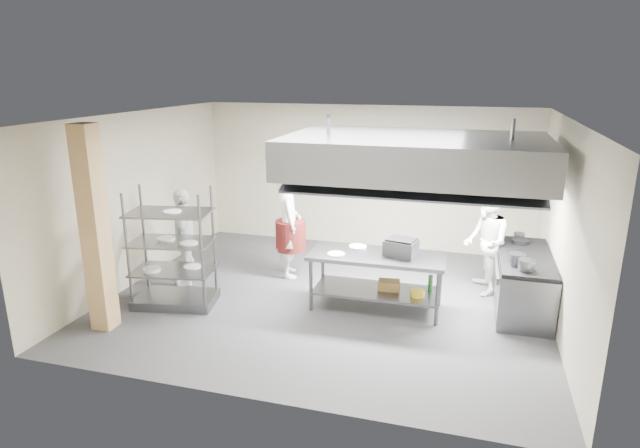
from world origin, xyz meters
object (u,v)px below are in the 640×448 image
(pass_rack, at_px, (172,248))
(cooking_range, at_px, (523,283))
(chef_plating, at_px, (185,237))
(island, at_px, (376,281))
(chef_line, at_px, (486,242))
(chef_head, at_px, (288,224))
(griddle, at_px, (401,247))
(stockpot, at_px, (517,259))

(pass_rack, height_order, cooking_range, pass_rack)
(cooking_range, height_order, chef_plating, chef_plating)
(island, distance_m, chef_line, 2.05)
(chef_head, height_order, chef_line, chef_head)
(chef_head, xyz_separation_m, griddle, (2.17, -0.88, 0.04))
(chef_plating, distance_m, griddle, 3.80)
(cooking_range, height_order, chef_line, chef_line)
(chef_head, height_order, stockpot, chef_head)
(chef_line, bearing_deg, chef_plating, -88.67)
(pass_rack, distance_m, chef_plating, 0.92)
(island, distance_m, cooking_range, 2.33)
(cooking_range, relative_size, chef_line, 1.12)
(cooking_range, xyz_separation_m, stockpot, (-0.17, -0.49, 0.57))
(cooking_range, bearing_deg, stockpot, -108.65)
(chef_line, xyz_separation_m, griddle, (-1.29, -1.05, 0.13))
(chef_plating, bearing_deg, chef_head, 98.37)
(pass_rack, distance_m, cooking_range, 5.60)
(chef_head, distance_m, chef_plating, 1.84)
(pass_rack, height_order, chef_head, chef_head)
(cooking_range, height_order, stockpot, stockpot)
(chef_plating, bearing_deg, cooking_range, 75.87)
(pass_rack, distance_m, griddle, 3.62)
(chef_plating, distance_m, stockpot, 5.52)
(stockpot, bearing_deg, griddle, -178.18)
(stockpot, bearing_deg, island, -175.74)
(pass_rack, relative_size, griddle, 4.01)
(chef_line, bearing_deg, island, -65.10)
(pass_rack, relative_size, chef_head, 0.97)
(island, distance_m, stockpot, 2.14)
(griddle, bearing_deg, cooking_range, 28.56)
(pass_rack, bearing_deg, stockpot, -0.96)
(pass_rack, bearing_deg, griddle, 2.79)
(pass_rack, xyz_separation_m, cooking_range, (5.40, 1.39, -0.54))
(cooking_range, distance_m, chef_head, 4.10)
(island, relative_size, stockpot, 8.53)
(chef_plating, xyz_separation_m, stockpot, (5.51, 0.03, 0.12))
(chef_plating, relative_size, stockpot, 6.99)
(griddle, bearing_deg, chef_line, 51.47)
(island, xyz_separation_m, griddle, (0.35, 0.10, 0.57))
(island, xyz_separation_m, chef_line, (1.64, 1.14, 0.44))
(chef_head, xyz_separation_m, stockpot, (3.89, -0.83, 0.00))
(chef_line, relative_size, chef_plating, 1.04)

